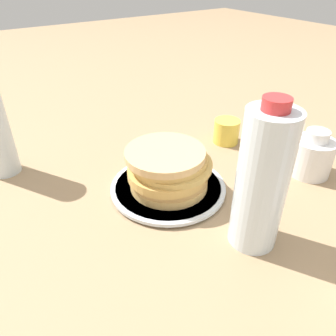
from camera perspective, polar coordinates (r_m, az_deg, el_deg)
The scene contains 6 objects.
ground_plane at distance 0.69m, azimuth -0.85°, elevation -3.07°, with size 4.00×4.00×0.00m, color #9E7F5B.
plate at distance 0.67m, azimuth 0.00°, elevation -3.38°, with size 0.23×0.23×0.01m.
pancake_stack at distance 0.64m, azimuth -0.07°, elevation -0.20°, with size 0.16×0.17×0.08m.
juice_glass at distance 0.85m, azimuth 10.14°, elevation 6.33°, with size 0.06×0.06×0.06m.
cream_jug at distance 0.77m, azimuth 23.80°, elevation 2.00°, with size 0.09×0.09×0.10m.
water_bottle_near at distance 0.51m, azimuth 16.02°, elevation -2.26°, with size 0.08×0.08×0.25m.
Camera 1 is at (-0.46, 0.30, 0.40)m, focal length 35.00 mm.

